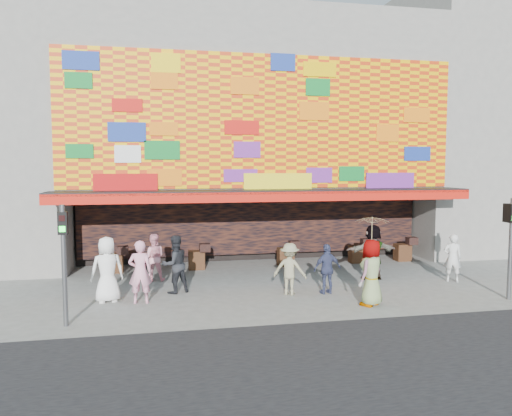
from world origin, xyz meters
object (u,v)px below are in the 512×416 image
(signal_right, at_px, (511,237))
(ped_d, at_px, (290,269))
(ped_b, at_px, (140,272))
(ped_f, at_px, (373,252))
(ped_g, at_px, (371,273))
(ped_i, at_px, (153,257))
(ped_h, at_px, (453,258))
(ped_c, at_px, (175,264))
(signal_left, at_px, (64,251))
(ped_a, at_px, (107,270))
(parasol, at_px, (372,231))
(ped_e, at_px, (327,269))

(signal_right, xyz_separation_m, ped_d, (-6.21, 1.78, -1.07))
(ped_b, bearing_deg, ped_f, -165.53)
(ped_g, distance_m, ped_i, 7.39)
(ped_h, bearing_deg, ped_c, 20.81)
(signal_left, height_order, ped_a, signal_left)
(ped_i, height_order, parasol, parasol)
(ped_f, bearing_deg, ped_h, 161.73)
(signal_left, distance_m, parasol, 8.14)
(ped_g, height_order, ped_h, ped_g)
(signal_left, relative_size, signal_right, 1.00)
(ped_h, relative_size, parasol, 0.91)
(ped_c, bearing_deg, ped_f, 160.37)
(ped_a, relative_size, ped_h, 1.17)
(ped_f, height_order, parasol, parasol)
(signal_right, xyz_separation_m, ped_h, (-0.34, 2.35, -1.05))
(ped_c, bearing_deg, ped_e, 143.29)
(ped_h, bearing_deg, ped_i, 10.87)
(signal_left, xyz_separation_m, ped_a, (0.81, 2.02, -0.91))
(ped_b, xyz_separation_m, ped_d, (4.44, 0.06, -0.12))
(ped_h, relative_size, ped_i, 1.01)
(ped_d, bearing_deg, signal_left, 44.72)
(ped_c, bearing_deg, parasol, 130.92)
(ped_b, bearing_deg, ped_h, -173.01)
(ped_d, bearing_deg, ped_a, 26.09)
(ped_c, relative_size, ped_d, 1.13)
(ped_h, height_order, parasol, parasol)
(signal_right, xyz_separation_m, ped_i, (-10.29, 4.48, -1.05))
(signal_right, bearing_deg, ped_h, 98.33)
(ped_c, xyz_separation_m, ped_d, (3.43, -0.91, -0.10))
(ped_b, bearing_deg, ped_e, -176.98)
(ped_d, bearing_deg, ped_h, -145.85)
(signal_left, distance_m, ped_g, 8.19)
(signal_right, distance_m, ped_c, 10.05)
(ped_c, xyz_separation_m, ped_e, (4.59, -1.02, -0.13))
(signal_right, distance_m, ped_b, 10.83)
(ped_c, xyz_separation_m, ped_g, (5.37, -2.50, 0.04))
(ped_c, height_order, ped_h, ped_c)
(ped_c, distance_m, ped_g, 5.92)
(ped_a, xyz_separation_m, ped_f, (8.74, 1.21, 0.00))
(ped_c, relative_size, ped_h, 1.10)
(ped_b, relative_size, ped_f, 0.95)
(ped_h, bearing_deg, parasol, 51.66)
(ped_f, xyz_separation_m, parasol, (-1.42, -3.03, 1.16))
(ped_d, relative_size, ped_e, 1.03)
(ped_g, distance_m, parasol, 1.18)
(ped_a, bearing_deg, ped_d, 164.02)
(signal_left, relative_size, ped_d, 1.89)
(ped_d, height_order, ped_f, ped_f)
(signal_right, xyz_separation_m, ped_f, (-2.84, 3.23, -0.91))
(ped_d, relative_size, ped_f, 0.83)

